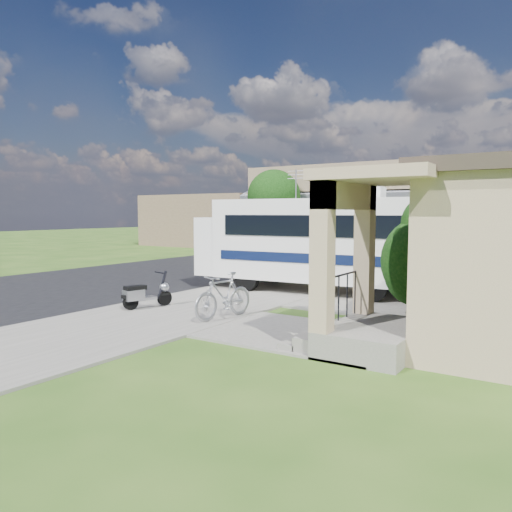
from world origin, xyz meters
The scene contains 18 objects.
ground centered at (0.00, 0.00, 0.00)m, with size 120.00×120.00×0.00m, color #264913.
street_slab centered at (-7.50, 10.00, 0.01)m, with size 9.00×80.00×0.02m, color black.
sidewalk_slab centered at (-1.00, 10.00, 0.03)m, with size 4.00×80.00×0.06m, color #66635B.
driveway_slab centered at (1.50, 4.50, 0.03)m, with size 7.00×6.00×0.05m, color #66635B.
walk_slab centered at (3.00, -1.00, 0.03)m, with size 4.00×3.00×0.05m, color #66635B.
warehouse centered at (0.00, 13.97, 1.99)m, with size 12.50×8.40×5.04m.
distant_bldg_far centered at (-17.00, 22.00, 2.00)m, with size 10.00×8.00×4.00m, color brown.
distant_bldg_near centered at (-15.00, 34.00, 1.60)m, with size 8.00×7.00×3.20m, color #836D52.
street_tree_a centered at (-3.70, 9.05, 3.25)m, with size 2.44×2.40×4.58m.
street_tree_b centered at (-3.70, 19.05, 3.39)m, with size 2.44×2.40×4.73m.
street_tree_c centered at (-3.70, 28.05, 3.10)m, with size 2.44×2.40×4.42m.
motorhome centered at (0.55, 4.47, 1.73)m, with size 8.05×3.12×4.03m.
shrub centered at (4.99, 1.85, 1.57)m, with size 2.50×2.39×3.07m.
scooter centered at (-1.91, -0.86, 0.44)m, with size 0.70×1.44×0.97m.
bicycle centered at (0.66, -0.73, 0.56)m, with size 0.52×1.86×1.12m, color #A6A6AE.
pickup_truck centered at (-5.89, 13.26, 0.84)m, with size 2.77×6.02×1.67m, color white.
van centered at (-6.71, 20.10, 0.87)m, with size 2.43×5.99×1.74m, color white.
garden_hose centered at (3.84, -0.23, 0.08)m, with size 0.38×0.38×0.17m, color #156A23.
Camera 1 is at (7.93, -10.36, 2.65)m, focal length 35.00 mm.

